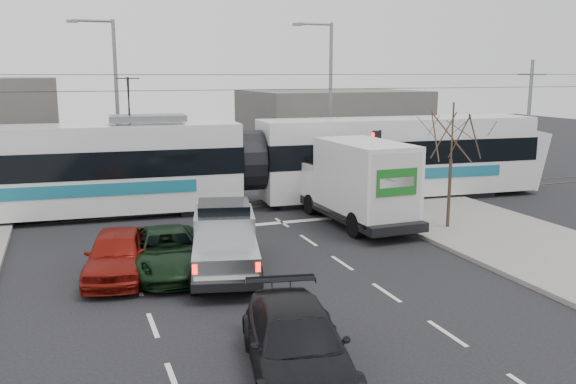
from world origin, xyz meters
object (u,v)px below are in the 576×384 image
object	(u,v)px
bare_tree	(452,137)
dark_car	(297,344)
silver_pickup	(225,239)
box_truck	(358,183)
navy_pickup	(352,189)
street_lamp_far	(113,95)
street_lamp_near	(327,94)
green_car	(168,251)
traffic_signal	(377,152)
tram	(248,162)
red_car	(117,254)

from	to	relation	value
bare_tree	dark_car	size ratio (longest dim) A/B	1.00
silver_pickup	dark_car	xyz separation A→B (m)	(-0.38, -7.41, -0.31)
box_truck	bare_tree	bearing A→B (deg)	-37.05
navy_pickup	street_lamp_far	bearing A→B (deg)	160.94
street_lamp_near	green_car	world-z (taller)	street_lamp_near
silver_pickup	box_truck	size ratio (longest dim) A/B	0.84
bare_tree	traffic_signal	distance (m)	4.28
tram	dark_car	size ratio (longest dim) A/B	5.96
street_lamp_near	red_car	xyz separation A→B (m)	(-12.80, -12.88, -4.36)
street_lamp_near	red_car	size ratio (longest dim) A/B	2.03
green_car	tram	bearing A→B (deg)	61.00
traffic_signal	tram	xyz separation A→B (m)	(-5.17, 3.02, -0.60)
bare_tree	dark_car	world-z (taller)	bare_tree
bare_tree	green_car	world-z (taller)	bare_tree
tram	green_car	bearing A→B (deg)	-117.85
street_lamp_far	dark_car	size ratio (longest dim) A/B	1.80
bare_tree	street_lamp_near	world-z (taller)	street_lamp_near
street_lamp_near	tram	world-z (taller)	street_lamp_near
street_lamp_far	dark_car	world-z (taller)	street_lamp_far
tram	green_car	distance (m)	10.01
street_lamp_far	box_truck	bearing A→B (deg)	-52.28
navy_pickup	green_car	xyz separation A→B (m)	(-9.54, -6.15, -0.29)
bare_tree	street_lamp_far	bearing A→B (deg)	131.12
green_car	dark_car	distance (m)	7.94
green_car	street_lamp_near	bearing A→B (deg)	51.75
bare_tree	navy_pickup	bearing A→B (deg)	112.65
traffic_signal	red_car	xyz separation A→B (m)	(-11.96, -5.38, -1.99)
navy_pickup	green_car	bearing A→B (deg)	-124.49
silver_pickup	navy_pickup	size ratio (longest dim) A/B	1.21
red_car	bare_tree	bearing A→B (deg)	17.28
tram	navy_pickup	world-z (taller)	tram
dark_car	green_car	bearing A→B (deg)	111.48
bare_tree	box_truck	distance (m)	4.23
bare_tree	traffic_signal	xyz separation A→B (m)	(-1.13, 4.00, -1.05)
box_truck	silver_pickup	bearing A→B (deg)	-150.90
street_lamp_far	navy_pickup	bearing A→B (deg)	-41.75
box_truck	green_car	size ratio (longest dim) A/B	1.45
box_truck	navy_pickup	distance (m)	2.90
bare_tree	tram	bearing A→B (deg)	131.93
street_lamp_near	silver_pickup	bearing A→B (deg)	-125.43
street_lamp_near	navy_pickup	size ratio (longest dim) A/B	1.81
green_car	red_car	size ratio (longest dim) A/B	1.12
bare_tree	tram	world-z (taller)	tram
green_car	dark_car	world-z (taller)	dark_car
dark_car	traffic_signal	bearing A→B (deg)	67.11
tram	traffic_signal	bearing A→B (deg)	-26.30
box_truck	dark_car	distance (m)	13.46
street_lamp_near	dark_car	xyz separation A→B (m)	(-9.85, -20.72, -4.39)
silver_pickup	box_truck	bearing A→B (deg)	43.97
box_truck	green_car	bearing A→B (deg)	-158.69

